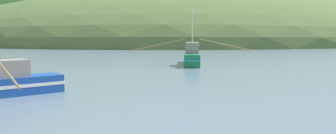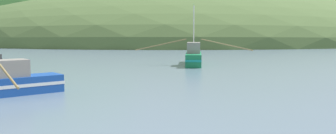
# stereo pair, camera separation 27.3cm
# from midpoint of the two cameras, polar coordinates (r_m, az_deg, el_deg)

# --- Properties ---
(hill_far_center) EXTENTS (133.63, 106.90, 98.71)m
(hill_far_center) POSITION_cam_midpoint_polar(r_m,az_deg,el_deg) (232.59, -14.62, 4.33)
(hill_far_center) COLOR #386633
(hill_far_center) RESTS_ON ground
(hill_far_right) EXTENTS (196.93, 157.54, 40.01)m
(hill_far_right) POSITION_cam_midpoint_polar(r_m,az_deg,el_deg) (161.67, 3.95, 4.04)
(hill_far_right) COLOR #516B38
(hill_far_right) RESTS_ON ground
(hill_far_left) EXTENTS (214.62, 171.70, 94.74)m
(hill_far_left) POSITION_cam_midpoint_polar(r_m,az_deg,el_deg) (279.61, 9.19, 4.61)
(hill_far_left) COLOR #47703D
(hill_far_left) RESTS_ON ground
(fishing_boat_green) EXTENTS (13.89, 9.48, 7.49)m
(fishing_boat_green) POSITION_cam_midpoint_polar(r_m,az_deg,el_deg) (46.43, 4.07, 1.55)
(fishing_boat_green) COLOR #197A47
(fishing_boat_green) RESTS_ON ground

